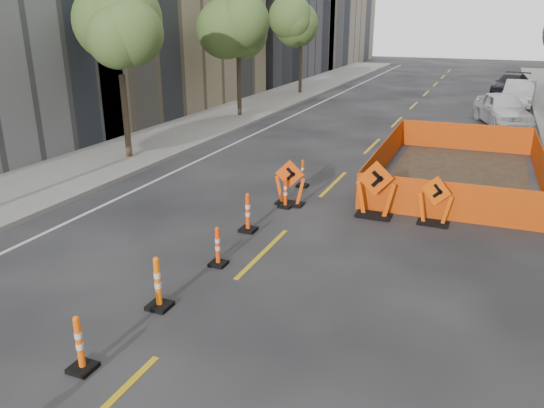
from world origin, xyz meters
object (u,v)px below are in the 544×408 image
at_px(channelizer_5, 248,212).
at_px(chevron_sign_center, 375,189).
at_px(parked_car_near, 503,109).
at_px(channelizer_7, 303,173).
at_px(channelizer_6, 285,192).
at_px(channelizer_3, 158,283).
at_px(channelizer_2, 79,343).
at_px(chevron_sign_right, 435,200).
at_px(parked_car_far, 511,84).
at_px(channelizer_4, 218,246).
at_px(parked_car_mid, 519,94).
at_px(chevron_sign_left, 290,182).

distance_m(channelizer_5, chevron_sign_center, 3.69).
relative_size(chevron_sign_center, parked_car_near, 0.34).
xyz_separation_m(channelizer_7, chevron_sign_center, (2.81, -1.89, 0.36)).
bearing_deg(chevron_sign_center, channelizer_6, 161.82).
bearing_deg(channelizer_3, channelizer_5, 90.82).
height_order(channelizer_2, parked_car_near, parked_car_near).
distance_m(channelizer_7, chevron_sign_right, 4.82).
distance_m(channelizer_5, chevron_sign_right, 5.07).
distance_m(channelizer_2, chevron_sign_center, 9.12).
xyz_separation_m(chevron_sign_center, parked_car_far, (3.73, 28.17, -0.10)).
height_order(channelizer_5, channelizer_7, channelizer_5).
relative_size(channelizer_4, channelizer_6, 1.00).
bearing_deg(chevron_sign_center, parked_car_mid, 56.73).
xyz_separation_m(channelizer_2, chevron_sign_center, (2.83, 8.66, 0.33)).
height_order(channelizer_2, parked_car_far, parked_car_far).
xyz_separation_m(channelizer_6, parked_car_near, (5.82, 16.03, 0.37)).
bearing_deg(chevron_sign_right, parked_car_near, 103.47).
bearing_deg(parked_car_mid, chevron_sign_right, -91.44).
distance_m(chevron_sign_left, parked_car_mid, 23.56).
bearing_deg(parked_car_far, channelizer_2, -89.48).
relative_size(channelizer_2, chevron_sign_center, 0.60).
distance_m(channelizer_5, channelizer_6, 2.13).
height_order(chevron_sign_left, chevron_sign_right, chevron_sign_left).
distance_m(chevron_sign_center, parked_car_mid, 23.01).
bearing_deg(channelizer_6, parked_car_far, 77.41).
relative_size(channelizer_3, chevron_sign_center, 0.66).
xyz_separation_m(channelizer_2, channelizer_4, (0.22, 4.22, -0.03)).
bearing_deg(channelizer_4, chevron_sign_left, 89.43).
xyz_separation_m(channelizer_5, chevron_sign_right, (4.48, 2.38, 0.17)).
bearing_deg(channelizer_4, chevron_sign_right, 46.59).
xyz_separation_m(parked_car_mid, parked_car_far, (-0.40, 5.54, -0.07)).
bearing_deg(channelizer_4, parked_car_mid, 76.00).
bearing_deg(channelizer_4, channelizer_3, -94.67).
relative_size(channelizer_3, parked_car_mid, 0.23).
height_order(chevron_sign_right, parked_car_far, parked_car_far).
height_order(channelizer_5, chevron_sign_left, chevron_sign_left).
relative_size(channelizer_4, parked_car_mid, 0.19).
xyz_separation_m(parked_car_near, parked_car_far, (0.51, 12.35, -0.10)).
bearing_deg(parked_car_far, channelizer_7, -93.36).
distance_m(channelizer_4, chevron_sign_left, 4.49).
height_order(channelizer_2, channelizer_7, channelizer_2).
height_order(parked_car_near, parked_car_far, parked_car_near).
xyz_separation_m(channelizer_3, chevron_sign_center, (2.79, 6.55, 0.28)).
bearing_deg(parked_car_mid, channelizer_7, -103.64).
height_order(channelizer_3, channelizer_5, channelizer_3).
distance_m(parked_car_near, parked_car_far, 12.37).
height_order(channelizer_3, channelizer_4, channelizer_3).
distance_m(chevron_sign_left, parked_car_near, 16.80).
xyz_separation_m(chevron_sign_left, parked_car_near, (5.79, 15.77, 0.13)).
xyz_separation_m(channelizer_3, parked_car_mid, (6.92, 29.18, 0.25)).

